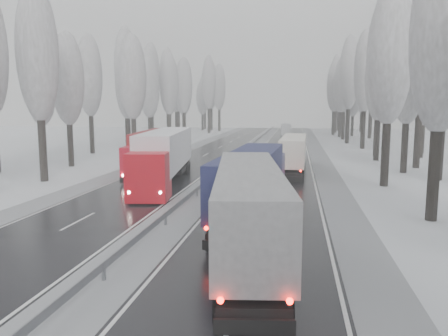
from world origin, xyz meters
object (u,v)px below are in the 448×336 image
(truck_blue_box, at_px, (254,178))
(truck_red_red, at_px, (153,148))
(truck_grey_tarp, at_px, (248,202))
(truck_red_white, at_px, (164,154))
(truck_cream_box, at_px, (294,151))
(box_truck_distant, at_px, (286,129))

(truck_blue_box, bearing_deg, truck_red_red, 128.42)
(truck_grey_tarp, height_order, truck_red_white, truck_red_white)
(truck_cream_box, relative_size, truck_red_red, 0.89)
(truck_cream_box, distance_m, truck_red_red, 14.47)
(truck_blue_box, relative_size, truck_red_white, 0.88)
(truck_red_white, bearing_deg, truck_grey_tarp, -69.19)
(truck_cream_box, height_order, truck_red_white, truck_red_white)
(truck_red_white, xyz_separation_m, truck_red_red, (-3.48, 7.33, -0.24))
(truck_grey_tarp, xyz_separation_m, truck_blue_box, (-0.41, 6.92, -0.03))
(truck_red_white, distance_m, truck_red_red, 8.12)
(truck_grey_tarp, distance_m, box_truck_distant, 84.53)
(truck_red_red, bearing_deg, box_truck_distant, 71.63)
(truck_grey_tarp, relative_size, truck_blue_box, 1.01)
(truck_grey_tarp, height_order, truck_red_red, truck_red_red)
(box_truck_distant, distance_m, truck_red_white, 68.59)
(truck_cream_box, distance_m, truck_red_white, 14.48)
(truck_blue_box, bearing_deg, box_truck_distant, 92.99)
(truck_cream_box, height_order, box_truck_distant, truck_cream_box)
(truck_grey_tarp, distance_m, truck_blue_box, 6.94)
(truck_red_white, bearing_deg, truck_blue_box, -55.91)
(truck_grey_tarp, height_order, box_truck_distant, truck_grey_tarp)
(truck_red_white, bearing_deg, box_truck_distant, 75.21)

